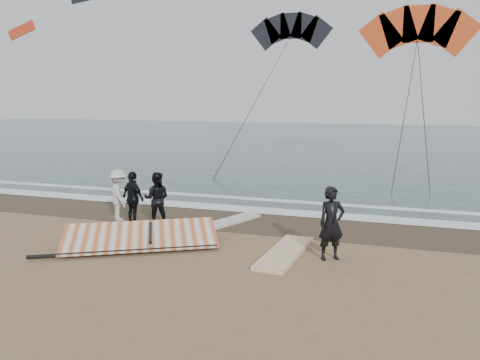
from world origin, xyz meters
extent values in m
plane|color=#8C704C|center=(0.00, 0.00, 0.00)|extent=(120.00, 120.00, 0.00)
cube|color=#233838|center=(0.00, 33.00, 0.01)|extent=(120.00, 54.00, 0.02)
cube|color=#4C3D2B|center=(0.00, 4.50, 0.01)|extent=(120.00, 2.80, 0.01)
cube|color=white|center=(0.00, 5.90, 0.03)|extent=(120.00, 0.90, 0.01)
cube|color=white|center=(0.00, 7.60, 0.03)|extent=(120.00, 0.45, 0.01)
imported|color=black|center=(2.19, 1.68, 0.90)|extent=(0.79, 0.72, 1.81)
cube|color=silver|center=(1.06, 1.67, 0.05)|extent=(1.02, 2.78, 0.11)
cube|color=beige|center=(-1.20, 4.21, 0.05)|extent=(1.44, 2.23, 0.09)
imported|color=black|center=(-3.31, 3.23, 0.83)|extent=(0.95, 0.82, 1.66)
imported|color=black|center=(-4.01, 3.03, 0.84)|extent=(1.06, 0.77, 1.67)
imported|color=silver|center=(-4.71, 3.33, 0.83)|extent=(1.20, 1.19, 1.66)
cube|color=black|center=(-2.93, 1.76, 0.05)|extent=(2.73, 1.86, 0.11)
cube|color=#D65C23|center=(-2.73, 1.16, 0.30)|extent=(4.26, 3.24, 0.42)
cylinder|color=black|center=(-2.73, 0.38, 0.11)|extent=(4.14, 2.27, 0.11)
cylinder|color=black|center=(-2.43, 1.16, 0.45)|extent=(1.01, 1.81, 0.08)
cylinder|color=#262626|center=(4.18, 14.86, 3.57)|extent=(0.04, 0.04, 11.44)
cylinder|color=#262626|center=(4.92, 14.89, 3.57)|extent=(0.04, 0.04, 11.36)
cylinder|color=#262626|center=(-4.42, 20.00, 4.36)|extent=(0.04, 0.04, 19.84)
cylinder|color=#262626|center=(-4.49, 20.24, 4.36)|extent=(0.04, 0.04, 19.41)
cube|color=red|center=(-29.95, 28.00, 10.05)|extent=(3.13, 0.12, 1.79)
camera|label=1|loc=(3.36, -9.41, 3.93)|focal=35.00mm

